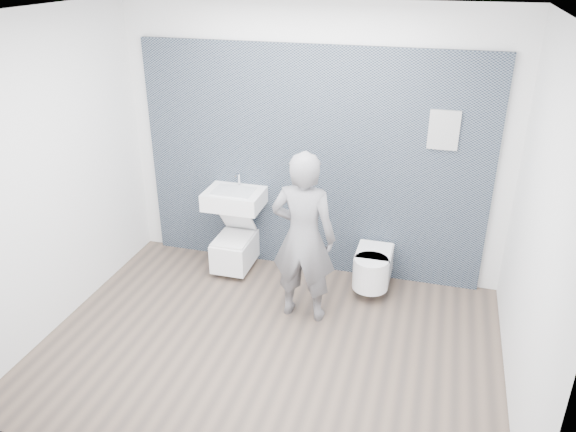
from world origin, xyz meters
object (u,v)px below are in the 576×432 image
(toilet_square, at_px, (235,249))
(visitor, at_px, (303,238))
(toilet_rounded, at_px, (372,267))
(washbasin, at_px, (234,198))

(toilet_square, relative_size, visitor, 0.40)
(toilet_square, relative_size, toilet_rounded, 1.09)
(washbasin, xyz_separation_m, toilet_rounded, (1.51, -0.08, -0.55))
(toilet_rounded, bearing_deg, washbasin, 176.85)
(toilet_rounded, distance_m, visitor, 0.99)
(toilet_rounded, height_order, visitor, visitor)
(visitor, bearing_deg, toilet_square, -32.74)
(washbasin, height_order, toilet_rounded, washbasin)
(washbasin, bearing_deg, toilet_rounded, -3.15)
(toilet_square, distance_m, visitor, 1.26)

